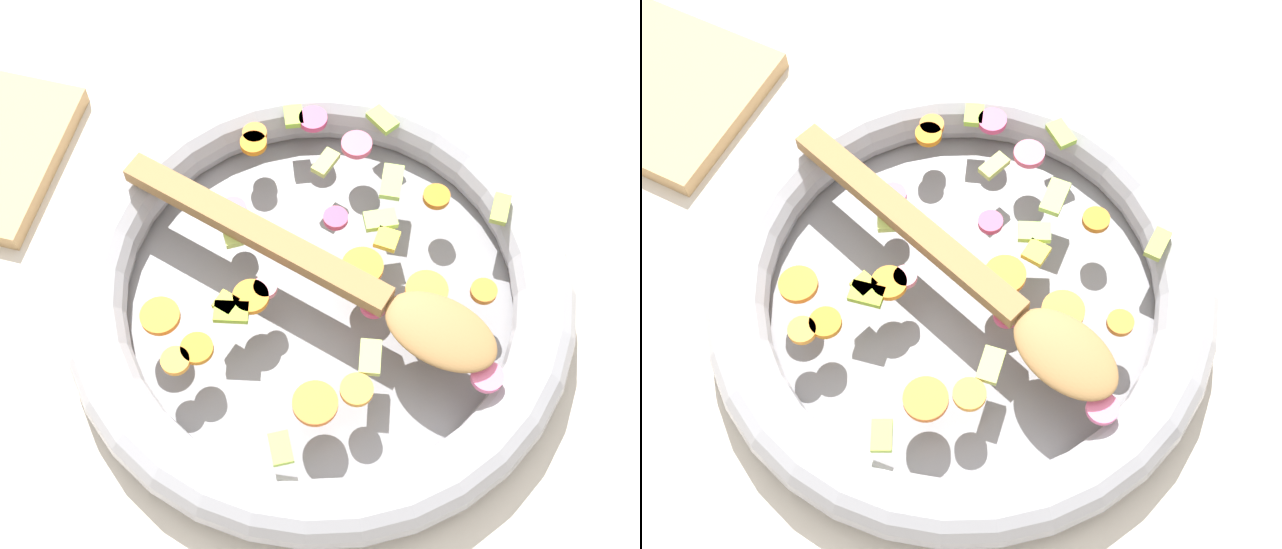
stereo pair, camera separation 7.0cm
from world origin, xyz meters
The scene contains 4 objects.
ground_plane centered at (0.00, 0.00, 0.00)m, with size 4.00×4.00×0.00m, color beige.
skillet centered at (0.00, 0.00, 0.02)m, with size 0.41×0.41×0.05m.
chopped_vegetables centered at (0.00, 0.01, 0.05)m, with size 0.28×0.33×0.01m.
wooden_spoon centered at (0.02, -0.01, 0.06)m, with size 0.33×0.13×0.01m.
Camera 2 is at (0.15, -0.29, 0.67)m, focal length 50.00 mm.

